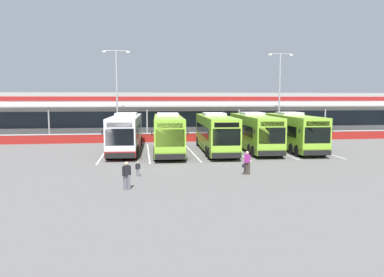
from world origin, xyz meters
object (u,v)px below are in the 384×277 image
(coach_bus_centre, at_px, (215,134))
(pedestrian_in_dark_coat, at_px, (127,175))
(pedestrian_with_handbag, at_px, (247,162))
(coach_bus_left_centre, at_px, (168,134))
(lamp_post_centre, at_px, (280,90))
(pedestrian_child, at_px, (138,168))
(coach_bus_right_centre, at_px, (254,132))
(lamp_post_west, at_px, (117,89))
(coach_bus_leftmost, at_px, (126,134))
(coach_bus_rightmost, at_px, (292,132))

(coach_bus_centre, relative_size, pedestrian_in_dark_coat, 7.56)
(pedestrian_with_handbag, xyz_separation_m, pedestrian_in_dark_coat, (-7.99, -3.22, 0.02))
(coach_bus_left_centre, relative_size, coach_bus_centre, 1.00)
(pedestrian_with_handbag, xyz_separation_m, lamp_post_centre, (10.63, 22.30, 5.43))
(coach_bus_left_centre, distance_m, coach_bus_centre, 4.62)
(pedestrian_in_dark_coat, bearing_deg, pedestrian_child, 80.54)
(coach_bus_right_centre, distance_m, pedestrian_in_dark_coat, 19.37)
(pedestrian_with_handbag, relative_size, pedestrian_child, 1.61)
(lamp_post_west, bearing_deg, lamp_post_centre, 1.02)
(pedestrian_child, xyz_separation_m, lamp_post_west, (-2.62, 21.58, 5.75))
(pedestrian_child, bearing_deg, coach_bus_leftmost, 95.92)
(coach_bus_right_centre, distance_m, coach_bus_rightmost, 3.97)
(coach_bus_leftmost, xyz_separation_m, pedestrian_with_handbag, (8.64, -12.34, -0.93))
(coach_bus_centre, relative_size, pedestrian_child, 12.19)
(coach_bus_leftmost, xyz_separation_m, pedestrian_in_dark_coat, (0.65, -15.56, -0.91))
(coach_bus_left_centre, height_order, pedestrian_with_handbag, coach_bus_left_centre)
(pedestrian_child, bearing_deg, pedestrian_with_handbag, -2.79)
(coach_bus_centre, height_order, coach_bus_right_centre, same)
(coach_bus_leftmost, relative_size, lamp_post_centre, 1.11)
(pedestrian_with_handbag, bearing_deg, coach_bus_rightmost, 55.30)
(coach_bus_right_centre, bearing_deg, coach_bus_centre, -170.42)
(coach_bus_centre, distance_m, pedestrian_child, 13.17)
(lamp_post_centre, bearing_deg, pedestrian_child, -129.40)
(pedestrian_child, bearing_deg, lamp_post_west, 96.92)
(coach_bus_left_centre, bearing_deg, coach_bus_centre, 0.32)
(coach_bus_left_centre, height_order, lamp_post_west, lamp_post_west)
(coach_bus_leftmost, xyz_separation_m, lamp_post_centre, (19.27, 9.96, 4.50))
(coach_bus_left_centre, relative_size, lamp_post_west, 1.11)
(pedestrian_with_handbag, distance_m, pedestrian_child, 7.41)
(coach_bus_leftmost, distance_m, pedestrian_with_handbag, 15.09)
(coach_bus_left_centre, height_order, pedestrian_child, coach_bus_left_centre)
(coach_bus_leftmost, distance_m, coach_bus_rightmost, 16.73)
(lamp_post_west, xyz_separation_m, lamp_post_centre, (20.64, 0.37, 0.00))
(coach_bus_right_centre, height_order, pedestrian_with_handbag, coach_bus_right_centre)
(coach_bus_rightmost, xyz_separation_m, lamp_post_west, (-18.10, 10.26, 4.50))
(coach_bus_left_centre, relative_size, pedestrian_in_dark_coat, 7.56)
(coach_bus_centre, relative_size, coach_bus_rightmost, 1.00)
(coach_bus_centre, xyz_separation_m, coach_bus_right_centre, (4.11, 0.69, 0.00))
(coach_bus_rightmost, xyz_separation_m, lamp_post_centre, (2.55, 10.63, 4.50))
(pedestrian_with_handbag, bearing_deg, coach_bus_left_centre, 112.45)
(coach_bus_centre, bearing_deg, pedestrian_with_handbag, -90.05)
(coach_bus_leftmost, height_order, coach_bus_left_centre, same)
(coach_bus_left_centre, bearing_deg, coach_bus_rightmost, 2.36)
(pedestrian_with_handbag, relative_size, pedestrian_in_dark_coat, 1.00)
(coach_bus_centre, bearing_deg, coach_bus_leftmost, 172.34)
(coach_bus_left_centre, height_order, coach_bus_right_centre, same)
(coach_bus_centre, bearing_deg, lamp_post_west, 132.97)
(pedestrian_with_handbag, xyz_separation_m, pedestrian_child, (-7.39, 0.36, -0.32))
(coach_bus_leftmost, distance_m, pedestrian_in_dark_coat, 15.60)
(coach_bus_left_centre, bearing_deg, lamp_post_centre, 36.20)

